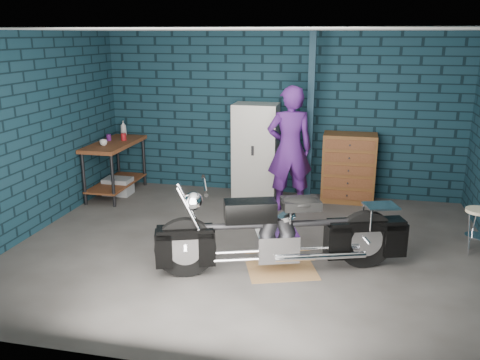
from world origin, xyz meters
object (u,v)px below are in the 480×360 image
object	(u,v)px
person	(290,149)
shop_stool	(476,231)
locker	(256,150)
storage_bin	(118,186)
motorcycle	(283,227)
workbench	(116,169)
tool_chest	(349,168)

from	to	relation	value
person	shop_stool	world-z (taller)	person
locker	person	bearing A→B (deg)	-42.62
person	shop_stool	size ratio (longest dim) A/B	3.32
locker	storage_bin	bearing A→B (deg)	-168.22
motorcycle	storage_bin	distance (m)	3.92
locker	workbench	bearing A→B (deg)	-168.28
person	locker	distance (m)	0.89
workbench	locker	bearing A→B (deg)	11.72
person	locker	size ratio (longest dim) A/B	1.24
motorcycle	shop_stool	world-z (taller)	motorcycle
workbench	storage_bin	bearing A→B (deg)	4.20
locker	tool_chest	world-z (taller)	locker
workbench	storage_bin	world-z (taller)	workbench
tool_chest	locker	bearing A→B (deg)	180.00
motorcycle	locker	bearing A→B (deg)	88.09
workbench	motorcycle	world-z (taller)	motorcycle
storage_bin	shop_stool	xyz separation A→B (m)	(5.44, -1.27, 0.15)
workbench	storage_bin	distance (m)	0.31
workbench	person	bearing A→B (deg)	-2.12
storage_bin	shop_stool	bearing A→B (deg)	-13.16
storage_bin	shop_stool	world-z (taller)	shop_stool
locker	shop_stool	size ratio (longest dim) A/B	2.69
person	locker	xyz separation A→B (m)	(-0.64, 0.59, -0.19)
storage_bin	locker	world-z (taller)	locker
tool_chest	person	bearing A→B (deg)	-146.58
workbench	shop_stool	world-z (taller)	workbench
tool_chest	motorcycle	bearing A→B (deg)	-103.90
person	motorcycle	bearing A→B (deg)	77.23
shop_stool	motorcycle	bearing A→B (deg)	-155.98
workbench	tool_chest	world-z (taller)	tool_chest
motorcycle	tool_chest	bearing A→B (deg)	57.12
person	storage_bin	distance (m)	3.06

